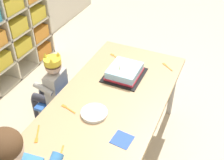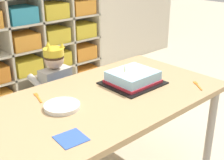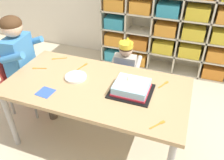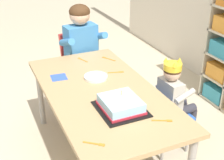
{
  "view_description": "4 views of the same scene",
  "coord_description": "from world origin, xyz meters",
  "px_view_note": "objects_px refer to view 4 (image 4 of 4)",
  "views": [
    {
      "loc": [
        -1.4,
        -0.64,
        1.97
      ],
      "look_at": [
        0.08,
        0.03,
        0.73
      ],
      "focal_mm": 44.77,
      "sensor_mm": 36.0,
      "label": 1
    },
    {
      "loc": [
        -0.94,
        -1.15,
        1.34
      ],
      "look_at": [
        0.16,
        0.05,
        0.68
      ],
      "focal_mm": 49.03,
      "sensor_mm": 36.0,
      "label": 2
    },
    {
      "loc": [
        0.64,
        -1.37,
        1.72
      ],
      "look_at": [
        0.13,
        0.03,
        0.69
      ],
      "focal_mm": 36.83,
      "sensor_mm": 36.0,
      "label": 3
    },
    {
      "loc": [
        1.87,
        -0.75,
        1.72
      ],
      "look_at": [
        0.21,
        -0.0,
        0.8
      ],
      "focal_mm": 50.75,
      "sensor_mm": 36.0,
      "label": 4
    }
  ],
  "objects_px": {
    "activity_table": "(101,97)",
    "paper_plate_stack": "(96,77)",
    "adult_helper_seated": "(84,48)",
    "classroom_chair_blue": "(162,113)",
    "classroom_chair_adult_side": "(79,62)",
    "fork_near_cake_tray": "(108,59)",
    "fork_scattered_mid_table": "(163,121)",
    "birthday_cake_on_tray": "(121,105)",
    "child_with_crown": "(174,94)",
    "fork_beside_plate_stack": "(82,60)",
    "fork_near_child_seat": "(95,144)",
    "fork_by_napkin": "(117,72)"
  },
  "relations": [
    {
      "from": "fork_near_child_seat",
      "to": "adult_helper_seated",
      "type": "bearing_deg",
      "value": -68.97
    },
    {
      "from": "activity_table",
      "to": "adult_helper_seated",
      "type": "distance_m",
      "value": 0.82
    },
    {
      "from": "classroom_chair_blue",
      "to": "fork_near_cake_tray",
      "type": "xyz_separation_m",
      "value": [
        -0.6,
        -0.21,
        0.27
      ]
    },
    {
      "from": "activity_table",
      "to": "paper_plate_stack",
      "type": "height_order",
      "value": "paper_plate_stack"
    },
    {
      "from": "paper_plate_stack",
      "to": "fork_scattered_mid_table",
      "type": "bearing_deg",
      "value": 12.88
    },
    {
      "from": "fork_beside_plate_stack",
      "to": "fork_by_napkin",
      "type": "distance_m",
      "value": 0.4
    },
    {
      "from": "classroom_chair_adult_side",
      "to": "birthday_cake_on_tray",
      "type": "xyz_separation_m",
      "value": [
        1.22,
        -0.12,
        0.21
      ]
    },
    {
      "from": "fork_by_napkin",
      "to": "fork_scattered_mid_table",
      "type": "distance_m",
      "value": 0.75
    },
    {
      "from": "activity_table",
      "to": "child_with_crown",
      "type": "bearing_deg",
      "value": 82.26
    },
    {
      "from": "activity_table",
      "to": "fork_beside_plate_stack",
      "type": "xyz_separation_m",
      "value": [
        -0.59,
        0.06,
        0.06
      ]
    },
    {
      "from": "child_with_crown",
      "to": "fork_beside_plate_stack",
      "type": "distance_m",
      "value": 0.86
    },
    {
      "from": "birthday_cake_on_tray",
      "to": "paper_plate_stack",
      "type": "bearing_deg",
      "value": 177.68
    },
    {
      "from": "classroom_chair_blue",
      "to": "fork_near_child_seat",
      "type": "xyz_separation_m",
      "value": [
        0.47,
        -0.75,
        0.27
      ]
    },
    {
      "from": "classroom_chair_adult_side",
      "to": "classroom_chair_blue",
      "type": "bearing_deg",
      "value": -77.93
    },
    {
      "from": "classroom_chair_adult_side",
      "to": "fork_near_child_seat",
      "type": "bearing_deg",
      "value": -112.06
    },
    {
      "from": "paper_plate_stack",
      "to": "fork_by_napkin",
      "type": "distance_m",
      "value": 0.2
    },
    {
      "from": "child_with_crown",
      "to": "fork_near_child_seat",
      "type": "relative_size",
      "value": 7.41
    },
    {
      "from": "classroom_chair_adult_side",
      "to": "adult_helper_seated",
      "type": "bearing_deg",
      "value": -90.0
    },
    {
      "from": "fork_near_cake_tray",
      "to": "paper_plate_stack",
      "type": "bearing_deg",
      "value": -65.75
    },
    {
      "from": "child_with_crown",
      "to": "birthday_cake_on_tray",
      "type": "xyz_separation_m",
      "value": [
        0.21,
        -0.57,
        0.16
      ]
    },
    {
      "from": "fork_by_napkin",
      "to": "adult_helper_seated",
      "type": "bearing_deg",
      "value": -67.35
    },
    {
      "from": "paper_plate_stack",
      "to": "fork_near_cake_tray",
      "type": "height_order",
      "value": "paper_plate_stack"
    },
    {
      "from": "paper_plate_stack",
      "to": "fork_by_napkin",
      "type": "relative_size",
      "value": 1.41
    },
    {
      "from": "child_with_crown",
      "to": "paper_plate_stack",
      "type": "distance_m",
      "value": 0.64
    },
    {
      "from": "classroom_chair_blue",
      "to": "classroom_chair_adult_side",
      "type": "xyz_separation_m",
      "value": [
        -1.01,
        -0.35,
        0.1
      ]
    },
    {
      "from": "child_with_crown",
      "to": "fork_near_child_seat",
      "type": "bearing_deg",
      "value": 115.83
    },
    {
      "from": "child_with_crown",
      "to": "activity_table",
      "type": "bearing_deg",
      "value": 78.8
    },
    {
      "from": "paper_plate_stack",
      "to": "fork_scattered_mid_table",
      "type": "relative_size",
      "value": 1.52
    },
    {
      "from": "birthday_cake_on_tray",
      "to": "fork_near_child_seat",
      "type": "distance_m",
      "value": 0.39
    },
    {
      "from": "birthday_cake_on_tray",
      "to": "child_with_crown",
      "type": "bearing_deg",
      "value": 110.46
    },
    {
      "from": "activity_table",
      "to": "birthday_cake_on_tray",
      "type": "height_order",
      "value": "birthday_cake_on_tray"
    },
    {
      "from": "fork_near_child_seat",
      "to": "birthday_cake_on_tray",
      "type": "bearing_deg",
      "value": -98.54
    },
    {
      "from": "birthday_cake_on_tray",
      "to": "fork_near_cake_tray",
      "type": "bearing_deg",
      "value": 162.13
    },
    {
      "from": "activity_table",
      "to": "fork_by_napkin",
      "type": "bearing_deg",
      "value": 134.47
    },
    {
      "from": "fork_beside_plate_stack",
      "to": "fork_scattered_mid_table",
      "type": "height_order",
      "value": "same"
    },
    {
      "from": "activity_table",
      "to": "fork_by_napkin",
      "type": "height_order",
      "value": "fork_by_napkin"
    },
    {
      "from": "fork_beside_plate_stack",
      "to": "classroom_chair_blue",
      "type": "bearing_deg",
      "value": 13.39
    },
    {
      "from": "adult_helper_seated",
      "to": "paper_plate_stack",
      "type": "xyz_separation_m",
      "value": [
        0.6,
        -0.12,
        -0.01
      ]
    },
    {
      "from": "child_with_crown",
      "to": "fork_beside_plate_stack",
      "type": "xyz_separation_m",
      "value": [
        -0.67,
        -0.53,
        0.13
      ]
    },
    {
      "from": "classroom_chair_adult_side",
      "to": "fork_near_cake_tray",
      "type": "xyz_separation_m",
      "value": [
        0.41,
        0.14,
        0.18
      ]
    },
    {
      "from": "child_with_crown",
      "to": "fork_scattered_mid_table",
      "type": "distance_m",
      "value": 0.6
    },
    {
      "from": "adult_helper_seated",
      "to": "fork_near_child_seat",
      "type": "height_order",
      "value": "adult_helper_seated"
    },
    {
      "from": "classroom_chair_adult_side",
      "to": "fork_near_cake_tray",
      "type": "height_order",
      "value": "classroom_chair_adult_side"
    },
    {
      "from": "child_with_crown",
      "to": "fork_near_cake_tray",
      "type": "xyz_separation_m",
      "value": [
        -0.6,
        -0.31,
        0.13
      ]
    },
    {
      "from": "fork_scattered_mid_table",
      "to": "fork_near_cake_tray",
      "type": "xyz_separation_m",
      "value": [
        -1.03,
        0.08,
        0.0
      ]
    },
    {
      "from": "fork_by_napkin",
      "to": "child_with_crown",
      "type": "bearing_deg",
      "value": 154.38
    },
    {
      "from": "birthday_cake_on_tray",
      "to": "fork_by_napkin",
      "type": "relative_size",
      "value": 2.5
    },
    {
      "from": "activity_table",
      "to": "fork_scattered_mid_table",
      "type": "relative_size",
      "value": 12.31
    },
    {
      "from": "classroom_chair_adult_side",
      "to": "fork_by_napkin",
      "type": "xyz_separation_m",
      "value": [
        0.69,
        0.09,
        0.18
      ]
    },
    {
      "from": "classroom_chair_blue",
      "to": "fork_beside_plate_stack",
      "type": "bearing_deg",
      "value": 28.83
    }
  ]
}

